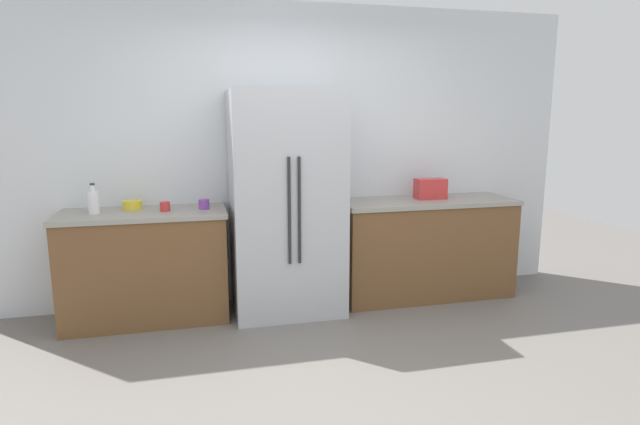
{
  "coord_description": "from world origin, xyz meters",
  "views": [
    {
      "loc": [
        -0.86,
        -2.85,
        1.68
      ],
      "look_at": [
        -0.04,
        0.44,
        1.04
      ],
      "focal_mm": 29.16,
      "sensor_mm": 36.0,
      "label": 1
    }
  ],
  "objects_px": {
    "toaster": "(430,189)",
    "bowl_a": "(132,205)",
    "refrigerator": "(286,204)",
    "cup_b": "(165,206)",
    "bottle_a": "(94,202)",
    "cup_a": "(204,204)"
  },
  "relations": [
    {
      "from": "toaster",
      "to": "bowl_a",
      "type": "height_order",
      "value": "toaster"
    },
    {
      "from": "refrigerator",
      "to": "toaster",
      "type": "relative_size",
      "value": 6.75
    },
    {
      "from": "refrigerator",
      "to": "cup_b",
      "type": "height_order",
      "value": "refrigerator"
    },
    {
      "from": "cup_b",
      "to": "bowl_a",
      "type": "relative_size",
      "value": 0.51
    },
    {
      "from": "refrigerator",
      "to": "bottle_a",
      "type": "xyz_separation_m",
      "value": [
        -1.52,
        0.04,
        0.07
      ]
    },
    {
      "from": "cup_a",
      "to": "bowl_a",
      "type": "bearing_deg",
      "value": 167.31
    },
    {
      "from": "refrigerator",
      "to": "cup_a",
      "type": "relative_size",
      "value": 21.75
    },
    {
      "from": "toaster",
      "to": "cup_a",
      "type": "bearing_deg",
      "value": -178.97
    },
    {
      "from": "refrigerator",
      "to": "cup_a",
      "type": "xyz_separation_m",
      "value": [
        -0.68,
        0.06,
        0.01
      ]
    },
    {
      "from": "toaster",
      "to": "cup_a",
      "type": "distance_m",
      "value": 2.05
    },
    {
      "from": "toaster",
      "to": "refrigerator",
      "type": "bearing_deg",
      "value": -175.82
    },
    {
      "from": "toaster",
      "to": "bottle_a",
      "type": "bearing_deg",
      "value": -178.89
    },
    {
      "from": "bowl_a",
      "to": "refrigerator",
      "type": "bearing_deg",
      "value": -8.72
    },
    {
      "from": "refrigerator",
      "to": "cup_a",
      "type": "distance_m",
      "value": 0.68
    },
    {
      "from": "bottle_a",
      "to": "cup_a",
      "type": "bearing_deg",
      "value": 1.28
    },
    {
      "from": "bottle_a",
      "to": "bowl_a",
      "type": "height_order",
      "value": "bottle_a"
    },
    {
      "from": "cup_b",
      "to": "bottle_a",
      "type": "bearing_deg",
      "value": 179.07
    },
    {
      "from": "bottle_a",
      "to": "cup_a",
      "type": "xyz_separation_m",
      "value": [
        0.84,
        0.02,
        -0.05
      ]
    },
    {
      "from": "refrigerator",
      "to": "bottle_a",
      "type": "height_order",
      "value": "refrigerator"
    },
    {
      "from": "bottle_a",
      "to": "cup_a",
      "type": "distance_m",
      "value": 0.84
    },
    {
      "from": "cup_b",
      "to": "bowl_a",
      "type": "xyz_separation_m",
      "value": [
        -0.26,
        0.16,
        -0.0
      ]
    },
    {
      "from": "refrigerator",
      "to": "toaster",
      "type": "bearing_deg",
      "value": 4.18
    }
  ]
}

